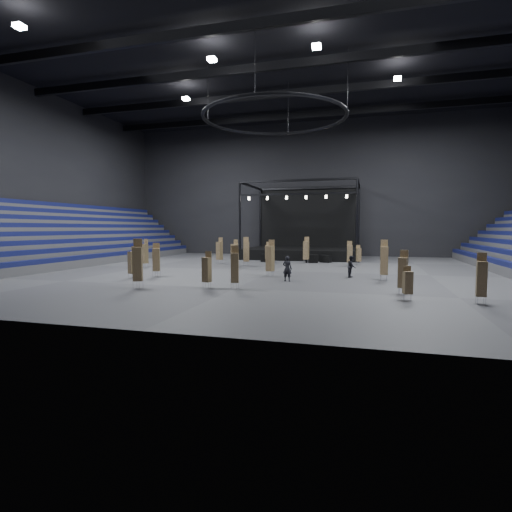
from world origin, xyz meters
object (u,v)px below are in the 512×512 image
(stage, at_px, (303,246))
(chair_stack_16, at_px, (268,252))
(chair_stack_4, at_px, (207,269))
(chair_stack_9, at_px, (246,251))
(chair_stack_14, at_px, (145,253))
(chair_stack_0, at_px, (235,253))
(chair_stack_10, at_px, (156,259))
(man_center, at_px, (287,268))
(flight_case_left, at_px, (267,258))
(chair_stack_6, at_px, (384,260))
(chair_stack_15, at_px, (408,282))
(chair_stack_1, at_px, (403,272))
(chair_stack_5, at_px, (235,267))
(flight_case_mid, at_px, (312,259))
(chair_stack_7, at_px, (306,250))
(chair_stack_8, at_px, (219,250))
(chair_stack_13, at_px, (350,253))
(chair_stack_3, at_px, (132,262))
(chair_stack_12, at_px, (138,263))
(crew_member, at_px, (352,267))
(flight_case_right, at_px, (326,259))
(chair_stack_17, at_px, (482,278))
(chair_stack_2, at_px, (359,254))
(chair_stack_11, at_px, (270,258))

(stage, bearing_deg, chair_stack_16, -107.11)
(chair_stack_4, distance_m, chair_stack_9, 14.53)
(chair_stack_4, height_order, chair_stack_14, chair_stack_14)
(stage, xyz_separation_m, chair_stack_4, (-1.74, -26.98, -0.28))
(chair_stack_0, relative_size, chair_stack_10, 1.02)
(chair_stack_10, height_order, man_center, chair_stack_10)
(flight_case_left, relative_size, chair_stack_6, 0.45)
(chair_stack_14, distance_m, chair_stack_15, 24.72)
(chair_stack_1, bearing_deg, chair_stack_5, -159.46)
(flight_case_mid, bearing_deg, man_center, -88.66)
(flight_case_left, height_order, chair_stack_16, chair_stack_16)
(chair_stack_7, relative_size, chair_stack_8, 1.03)
(chair_stack_8, distance_m, chair_stack_16, 5.30)
(chair_stack_13, bearing_deg, man_center, -115.85)
(chair_stack_4, distance_m, chair_stack_7, 19.06)
(chair_stack_0, height_order, chair_stack_3, chair_stack_0)
(chair_stack_5, xyz_separation_m, chair_stack_12, (-5.80, -1.40, 0.21))
(flight_case_mid, height_order, chair_stack_10, chair_stack_10)
(stage, distance_m, chair_stack_1, 28.01)
(chair_stack_1, height_order, crew_member, chair_stack_1)
(chair_stack_4, xyz_separation_m, chair_stack_6, (10.65, 6.55, 0.29))
(chair_stack_6, xyz_separation_m, chair_stack_16, (-11.43, 12.21, -0.31))
(chair_stack_1, bearing_deg, chair_stack_9, 151.50)
(flight_case_right, relative_size, chair_stack_14, 0.44)
(chair_stack_13, distance_m, chair_stack_17, 18.95)
(crew_member, bearing_deg, chair_stack_8, 67.12)
(chair_stack_10, distance_m, chair_stack_12, 5.82)
(chair_stack_7, height_order, man_center, chair_stack_7)
(chair_stack_8, xyz_separation_m, man_center, (9.37, -11.46, -0.51))
(chair_stack_6, bearing_deg, chair_stack_5, -145.92)
(chair_stack_9, distance_m, crew_member, 12.24)
(chair_stack_1, xyz_separation_m, chair_stack_13, (-3.55, 15.68, 0.00))
(chair_stack_7, bearing_deg, chair_stack_9, -131.13)
(flight_case_right, distance_m, chair_stack_17, 23.73)
(chair_stack_2, bearing_deg, man_center, -127.73)
(stage, xyz_separation_m, chair_stack_13, (6.13, -10.60, -0.18))
(chair_stack_4, height_order, chair_stack_17, chair_stack_17)
(chair_stack_11, xyz_separation_m, chair_stack_17, (12.47, -7.94, -0.16))
(flight_case_mid, bearing_deg, chair_stack_3, -123.51)
(chair_stack_16, bearing_deg, crew_member, -43.12)
(chair_stack_10, relative_size, chair_stack_13, 1.04)
(chair_stack_10, relative_size, chair_stack_17, 1.02)
(crew_member, bearing_deg, flight_case_right, 21.95)
(chair_stack_6, height_order, crew_member, chair_stack_6)
(flight_case_right, bearing_deg, chair_stack_8, -156.19)
(chair_stack_0, distance_m, chair_stack_15, 20.07)
(chair_stack_2, bearing_deg, chair_stack_3, -155.79)
(chair_stack_8, distance_m, chair_stack_9, 3.61)
(chair_stack_9, distance_m, chair_stack_14, 9.57)
(stage, xyz_separation_m, chair_stack_14, (-12.18, -16.85, -0.08))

